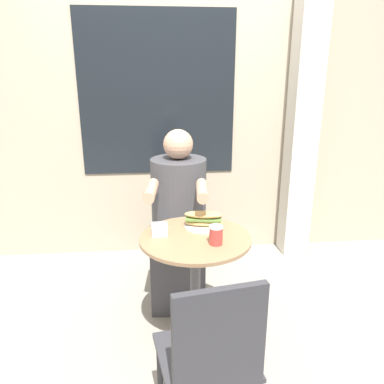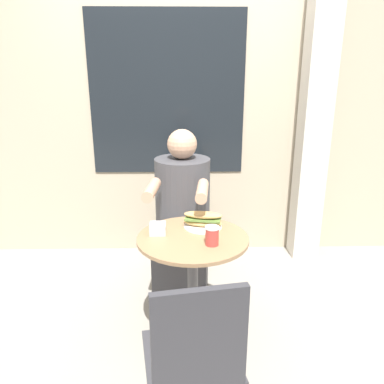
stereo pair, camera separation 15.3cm
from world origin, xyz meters
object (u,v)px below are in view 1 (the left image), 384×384
Objects in this scene: diner_chair at (178,212)px; empty_chair_across at (212,355)px; sandwich_on_plate at (203,220)px; drink_cup at (216,235)px; seated_diner at (179,230)px; cafe_table at (195,268)px.

diner_chair is 1.58m from empty_chair_across.
empty_chair_across is (0.04, -1.57, 0.00)m from diner_chair.
drink_cup is at bearing -81.36° from sandwich_on_plate.
empty_chair_across is 8.42× the size of drink_cup.
sandwich_on_plate is (0.12, -0.37, 0.22)m from seated_diner.
seated_diner is 0.45m from sandwich_on_plate.
cafe_table is at bearing 134.43° from drink_cup.
cafe_table is at bearing 102.18° from seated_diner.
empty_chair_across is (0.05, -1.23, -0.00)m from seated_diner.
cafe_table is 6.79× the size of drink_cup.
seated_diner is at bearing 96.84° from cafe_table.
seated_diner is 1.23m from empty_chair_across.
diner_chair is 8.42× the size of drink_cup.
empty_chair_across is at bearing -90.63° from cafe_table.
sandwich_on_plate is at bearing 65.69° from cafe_table.
seated_diner reaches higher than drink_cup.
cafe_table is 0.28m from drink_cup.
sandwich_on_plate is (0.06, 0.14, 0.24)m from cafe_table.
diner_chair is 1.00m from drink_cup.
seated_diner is (-0.06, 0.51, 0.02)m from cafe_table.
seated_diner reaches higher than empty_chair_across.
cafe_table is at bearing 98.63° from diner_chair.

